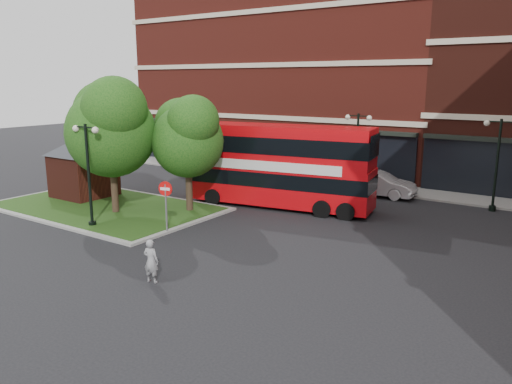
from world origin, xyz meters
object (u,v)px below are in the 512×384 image
Objects in this scene: bus at (279,160)px; car_white at (378,184)px; car_silver at (330,176)px; woman at (151,261)px.

bus is 7.03m from car_white.
car_white is (3.97, -1.50, 0.15)m from car_silver.
car_silver is at bearing 67.94° from car_white.
woman is 0.44× the size of car_silver.
bus is at bearing 145.82° from car_white.
car_white is (3.67, 5.69, -1.88)m from bus.
woman is (2.02, -11.80, -1.84)m from bus.
car_silver is (-2.32, 18.99, -0.18)m from woman.
woman reaches higher than car_silver.
woman is at bearing -89.44° from bus.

